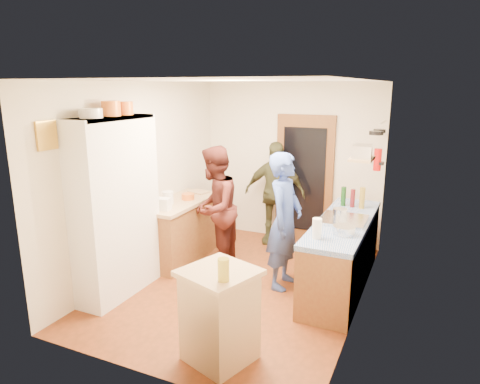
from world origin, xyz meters
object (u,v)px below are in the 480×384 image
Objects in this scene: person_hob at (286,222)px; person_back at (275,193)px; island_base at (220,318)px; person_left at (218,208)px; right_counter_base at (342,256)px; hutch_body at (116,208)px.

person_back is at bearing 26.25° from person_hob.
person_left reaches higher than island_base.
person_hob is (-0.66, -0.31, 0.46)m from right_counter_base.
right_counter_base is at bearing 27.47° from hutch_body.
person_back is (-1.34, 1.17, 0.42)m from right_counter_base.
hutch_body is 1.00× the size of right_counter_base.
person_left is at bearing 117.70° from island_base.
hutch_body reaches higher than island_base.
person_left reaches higher than right_counter_base.
hutch_body is 2.74m from person_back.
island_base is at bearing 179.00° from person_hob.
person_back is (1.16, 2.47, -0.26)m from hutch_body.
right_counter_base is (2.50, 1.30, -0.68)m from hutch_body.
island_base is at bearing -21.99° from hutch_body.
island_base is at bearing -110.06° from right_counter_base.
person_hob is at bearing 87.49° from island_base.
right_counter_base is 2.14m from island_base.
person_left reaches higher than person_back.
island_base is (1.76, -0.71, -0.67)m from hutch_body.
hutch_body is 2.90m from right_counter_base.
island_base is (-0.74, -2.01, 0.01)m from right_counter_base.
island_base is at bearing 18.92° from person_left.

